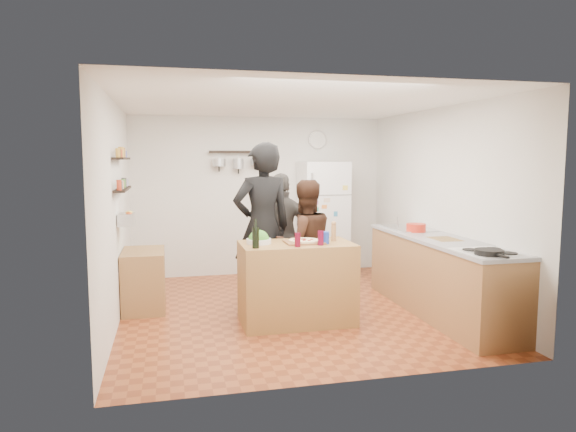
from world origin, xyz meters
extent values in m
plane|color=brown|center=(0.00, 0.00, 0.00)|extent=(4.20, 4.20, 0.00)
plane|color=white|center=(0.00, 0.00, 2.50)|extent=(4.20, 4.20, 0.00)
plane|color=silver|center=(0.00, 2.10, 1.25)|extent=(4.00, 0.00, 4.00)
plane|color=silver|center=(-2.00, 0.00, 1.25)|extent=(0.00, 4.20, 4.20)
plane|color=silver|center=(2.00, 0.00, 1.25)|extent=(0.00, 4.20, 4.20)
cube|color=olive|center=(-0.04, -0.48, 0.46)|extent=(1.25, 0.72, 0.91)
cube|color=brown|center=(0.04, -0.50, 0.92)|extent=(0.42, 0.34, 0.02)
cylinder|color=#CCBC86|center=(0.04, -0.50, 0.94)|extent=(0.34, 0.34, 0.02)
cylinder|color=silver|center=(-0.46, -0.43, 0.94)|extent=(0.28, 0.28, 0.06)
cylinder|color=black|center=(-0.54, -0.70, 1.02)|extent=(0.07, 0.07, 0.22)
cylinder|color=#550719|center=(-0.09, -0.72, 0.99)|extent=(0.06, 0.06, 0.15)
cylinder|color=#560720|center=(0.18, -0.68, 0.99)|extent=(0.07, 0.07, 0.16)
cylinder|color=#9A6C40|center=(0.41, -0.43, 1.00)|extent=(0.06, 0.06, 0.18)
cylinder|color=#1C379B|center=(0.26, -0.60, 0.98)|extent=(0.08, 0.08, 0.13)
imported|color=black|center=(-0.31, 0.12, 1.02)|extent=(0.83, 0.63, 2.04)
imported|color=black|center=(0.18, -0.02, 0.80)|extent=(0.84, 0.69, 1.60)
imported|color=#332F2D|center=(0.04, 0.60, 0.83)|extent=(1.05, 0.67, 1.66)
cube|color=#9E7042|center=(1.70, -0.55, 0.45)|extent=(0.63, 2.63, 0.90)
cube|color=white|center=(1.70, -1.50, 0.91)|extent=(0.60, 0.62, 0.02)
cylinder|color=black|center=(1.60, -1.64, 0.95)|extent=(0.27, 0.27, 0.05)
cube|color=silver|center=(1.70, 0.30, 0.92)|extent=(0.50, 0.80, 0.03)
cube|color=brown|center=(1.70, -0.64, 0.91)|extent=(0.30, 0.40, 0.02)
cylinder|color=red|center=(1.65, -0.03, 0.97)|extent=(0.25, 0.25, 0.10)
cube|color=white|center=(0.95, 1.75, 0.90)|extent=(0.70, 0.68, 1.80)
cylinder|color=silver|center=(0.95, 2.08, 2.15)|extent=(0.30, 0.03, 0.30)
cube|color=black|center=(-1.93, 0.20, 1.50)|extent=(0.12, 1.00, 0.02)
cube|color=black|center=(-1.93, 0.20, 1.85)|extent=(0.12, 1.00, 0.02)
cube|color=silver|center=(-1.90, 0.20, 1.15)|extent=(0.18, 0.35, 0.14)
cube|color=#98693F|center=(-1.74, 0.45, 0.36)|extent=(0.50, 0.80, 0.73)
cube|color=black|center=(-0.35, 2.00, 1.95)|extent=(0.90, 0.04, 0.04)
camera|label=1|loc=(-1.42, -5.97, 1.85)|focal=32.00mm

